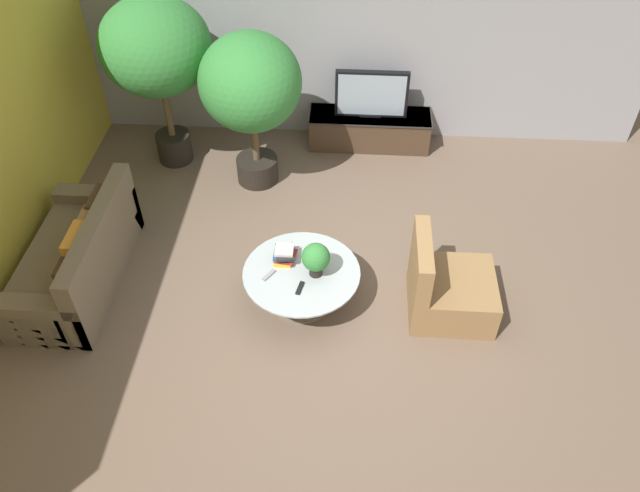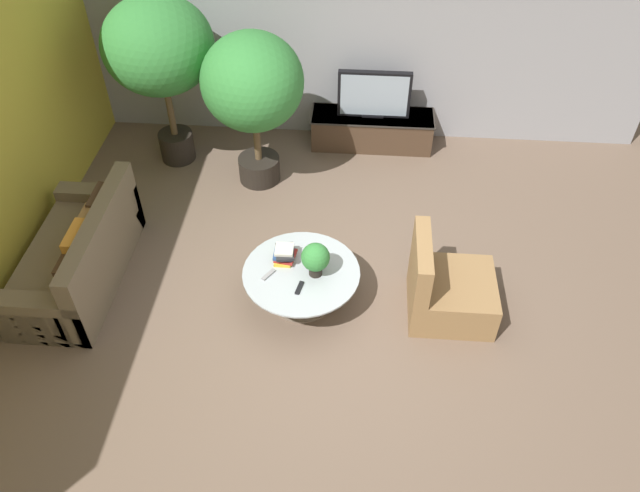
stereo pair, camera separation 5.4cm
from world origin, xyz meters
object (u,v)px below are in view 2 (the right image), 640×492
television (374,95)px  potted_palm_corner (253,87)px  couch_by_wall (79,257)px  potted_palm_tall (159,50)px  media_console (372,129)px  coffee_table (301,280)px  potted_plant_tabletop (315,258)px  armchair_wicker (446,290)px

television → potted_palm_corner: size_ratio=0.49×
couch_by_wall → potted_palm_tall: (0.45, 2.14, 1.17)m
media_console → coffee_table: size_ratio=1.38×
television → potted_plant_tabletop: television is taller
couch_by_wall → armchair_wicker: (3.63, -0.15, -0.02)m
potted_plant_tabletop → couch_by_wall: bearing=176.4°
couch_by_wall → media_console: bearing=132.4°
potted_palm_corner → potted_palm_tall: bearing=162.4°
media_console → potted_palm_tall: 2.77m
coffee_table → couch_by_wall: 2.25m
potted_palm_tall → potted_plant_tabletop: bearing=-49.7°
television → armchair_wicker: size_ratio=1.04×
television → couch_by_wall: television is taller
couch_by_wall → armchair_wicker: 3.64m
coffee_table → potted_palm_corner: bearing=110.1°
coffee_table → couch_by_wall: size_ratio=0.64×
potted_palm_tall → potted_palm_corner: (1.09, -0.35, -0.22)m
potted_plant_tabletop → coffee_table: bearing=174.0°
potted_plant_tabletop → armchair_wicker: bearing=0.1°
television → potted_plant_tabletop: size_ratio=2.52×
television → armchair_wicker: (0.76, -2.77, -0.46)m
media_console → television: (-0.00, -0.00, 0.50)m
coffee_table → potted_plant_tabletop: (0.14, -0.01, 0.32)m
coffee_table → potted_palm_corner: 2.27m
media_console → television: bearing=-90.0°
armchair_wicker → potted_plant_tabletop: bearing=90.1°
potted_palm_corner → armchair_wicker: bearing=-42.8°
coffee_table → potted_plant_tabletop: bearing=-6.0°
coffee_table → armchair_wicker: bearing=-0.5°
media_console → coffee_table: 2.83m
television → armchair_wicker: bearing=-74.7°
potted_palm_tall → potted_palm_corner: potted_palm_tall is taller
media_console → armchair_wicker: armchair_wicker is taller
couch_by_wall → potted_palm_corner: (1.54, 1.79, 0.95)m
coffee_table → potted_palm_corner: potted_palm_corner is taller
television → couch_by_wall: 3.92m
coffee_table → couch_by_wall: couch_by_wall is taller
armchair_wicker → coffee_table: bearing=89.5°
potted_palm_corner → potted_plant_tabletop: (0.84, -1.94, -0.64)m
armchair_wicker → potted_palm_tall: bearing=54.4°
television → potted_palm_tall: (-2.43, -0.49, 0.73)m
armchair_wicker → potted_palm_tall: (-3.19, 2.28, 1.19)m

